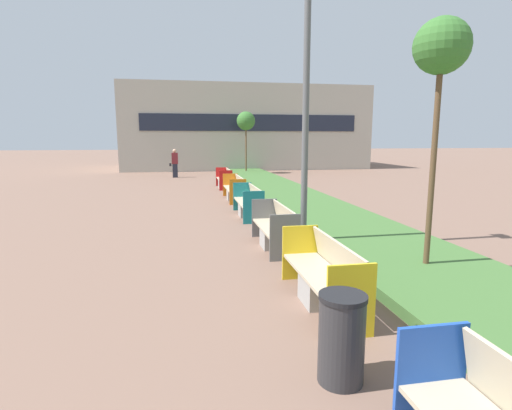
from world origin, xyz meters
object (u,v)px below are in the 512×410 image
object	(u,v)px
street_lamp_post	(307,53)
bench_teal_frame	(249,205)
sapling_tree_near	(441,52)
bench_yellow_frame	(323,279)
sapling_tree_far	(246,121)
parked_car_distant	(301,157)
litter_bin	(341,338)
pedestrian_walking	(175,163)
bench_grey_frame	(275,231)
bench_orange_frame	(235,190)
bench_red_frame	(225,181)

from	to	relation	value
street_lamp_post	bench_teal_frame	bearing A→B (deg)	99.23
street_lamp_post	sapling_tree_near	world-z (taller)	street_lamp_post
bench_yellow_frame	sapling_tree_far	bearing A→B (deg)	84.02
bench_teal_frame	parked_car_distant	size ratio (longest dim) A/B	0.53
litter_bin	pedestrian_walking	xyz separation A→B (m)	(-1.99, 21.68, 0.43)
litter_bin	street_lamp_post	distance (m)	6.18
sapling_tree_near	sapling_tree_far	world-z (taller)	sapling_tree_near
bench_grey_frame	bench_orange_frame	distance (m)	7.03
sapling_tree_near	pedestrian_walking	world-z (taller)	sapling_tree_near
street_lamp_post	parked_car_distant	size ratio (longest dim) A/B	1.77
bench_yellow_frame	sapling_tree_far	xyz separation A→B (m)	(2.29, 21.89, 3.16)
bench_grey_frame	parked_car_distant	xyz separation A→B (m)	(7.34, 22.60, 0.55)
bench_orange_frame	pedestrian_walking	world-z (taller)	pedestrian_walking
sapling_tree_near	litter_bin	bearing A→B (deg)	-134.65
sapling_tree_near	parked_car_distant	xyz separation A→B (m)	(5.04, 24.76, -2.91)
litter_bin	street_lamp_post	size ratio (longest dim) A/B	0.12
bench_yellow_frame	sapling_tree_near	size ratio (longest dim) A/B	0.50
bench_yellow_frame	bench_teal_frame	bearing A→B (deg)	89.99
bench_yellow_frame	street_lamp_post	size ratio (longest dim) A/B	0.29
bench_grey_frame	sapling_tree_near	xyz separation A→B (m)	(2.29, -2.17, 3.46)
sapling_tree_far	pedestrian_walking	size ratio (longest dim) A/B	2.40
bench_grey_frame	litter_bin	bearing A→B (deg)	-95.51
bench_grey_frame	sapling_tree_far	xyz separation A→B (m)	(2.29, 18.77, 3.16)
bench_yellow_frame	parked_car_distant	world-z (taller)	parked_car_distant
bench_red_frame	litter_bin	size ratio (longest dim) A/B	2.12
litter_bin	parked_car_distant	xyz separation A→B (m)	(7.82, 27.57, 0.45)
bench_grey_frame	litter_bin	size ratio (longest dim) A/B	2.28
bench_red_frame	sapling_tree_far	world-z (taller)	sapling_tree_far
bench_orange_frame	litter_bin	size ratio (longest dim) A/B	2.62
street_lamp_post	bench_red_frame	bearing A→B (deg)	93.19
sapling_tree_far	pedestrian_walking	xyz separation A→B (m)	(-4.77, -2.06, -2.64)
bench_grey_frame	sapling_tree_far	size ratio (longest dim) A/B	0.50
bench_orange_frame	sapling_tree_near	distance (m)	10.08
bench_grey_frame	bench_red_frame	size ratio (longest dim) A/B	1.07
bench_orange_frame	sapling_tree_near	bearing A→B (deg)	-76.01
sapling_tree_near	bench_teal_frame	bearing A→B (deg)	111.59
street_lamp_post	sapling_tree_near	size ratio (longest dim) A/B	1.72
bench_red_frame	sapling_tree_near	distance (m)	13.72
parked_car_distant	bench_red_frame	bearing A→B (deg)	-120.90
bench_orange_frame	bench_red_frame	world-z (taller)	same
bench_yellow_frame	litter_bin	size ratio (longest dim) A/B	2.38
bench_red_frame	street_lamp_post	bearing A→B (deg)	-86.81
bench_yellow_frame	sapling_tree_near	xyz separation A→B (m)	(2.29, 0.95, 3.45)
bench_orange_frame	street_lamp_post	bearing A→B (deg)	-85.14
bench_yellow_frame	street_lamp_post	distance (m)	4.85
bench_grey_frame	bench_teal_frame	size ratio (longest dim) A/B	0.92
litter_bin	bench_red_frame	bearing A→B (deg)	88.27
bench_red_frame	litter_bin	bearing A→B (deg)	-91.73
litter_bin	parked_car_distant	bearing A→B (deg)	74.17
bench_teal_frame	sapling_tree_near	size ratio (longest dim) A/B	0.52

